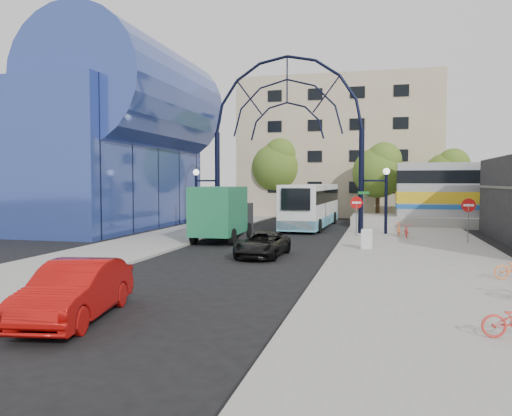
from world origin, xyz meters
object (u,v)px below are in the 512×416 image
(do_not_enter_sign, at_px, (468,210))
(bike_near_a, at_px, (407,230))
(stop_sign, at_px, (357,206))
(tree_north_a, at_px, (379,170))
(sandwich_board, at_px, (367,237))
(green_truck, at_px, (223,214))
(bike_near_b, at_px, (399,229))
(black_suv, at_px, (263,244))
(red_sedan, at_px, (75,291))
(street_name_sign, at_px, (363,204))
(gateway_arch, at_px, (287,108))
(tree_north_b, at_px, (278,165))
(city_bus, at_px, (311,205))
(tree_north_c, at_px, (448,173))

(do_not_enter_sign, distance_m, bike_near_a, 4.04)
(stop_sign, distance_m, do_not_enter_sign, 6.51)
(tree_north_a, distance_m, bike_near_a, 14.57)
(sandwich_board, bearing_deg, do_not_enter_sign, 36.68)
(green_truck, height_order, bike_near_b, green_truck)
(sandwich_board, bearing_deg, tree_north_a, 88.50)
(black_suv, xyz_separation_m, red_sedan, (-2.18, -11.59, 0.16))
(green_truck, bearing_deg, do_not_enter_sign, 3.64)
(street_name_sign, distance_m, bike_near_b, 2.72)
(sandwich_board, bearing_deg, black_suv, -147.65)
(red_sedan, xyz_separation_m, bike_near_b, (8.67, 21.58, -0.18))
(street_name_sign, distance_m, red_sedan, 22.20)
(do_not_enter_sign, xyz_separation_m, red_sedan, (-12.28, -18.59, -1.23))
(stop_sign, relative_size, green_truck, 0.39)
(black_suv, height_order, bike_near_b, black_suv)
(street_name_sign, distance_m, sandwich_board, 6.78)
(green_truck, xyz_separation_m, red_sedan, (1.60, -17.25, -0.87))
(gateway_arch, distance_m, stop_sign, 8.37)
(street_name_sign, xyz_separation_m, red_sedan, (-6.48, -21.19, -1.39))
(tree_north_b, relative_size, red_sedan, 1.77)
(red_sedan, distance_m, bike_near_a, 22.54)
(gateway_arch, relative_size, tree_north_a, 1.95)
(sandwich_board, relative_size, bike_near_b, 0.67)
(sandwich_board, relative_size, bike_near_a, 0.61)
(red_sedan, height_order, bike_near_a, red_sedan)
(city_bus, distance_m, green_truck, 10.93)
(street_name_sign, bearing_deg, city_bus, 123.58)
(tree_north_a, relative_size, bike_near_b, 4.71)
(gateway_arch, xyz_separation_m, green_truck, (-2.87, -5.34, -6.94))
(do_not_enter_sign, bearing_deg, city_bus, 138.32)
(gateway_arch, xyz_separation_m, stop_sign, (4.80, -2.00, -6.56))
(tree_north_a, height_order, red_sedan, tree_north_a)
(street_name_sign, bearing_deg, sandwich_board, -86.54)
(tree_north_a, height_order, black_suv, tree_north_a)
(tree_north_c, xyz_separation_m, red_sedan, (-13.40, -36.51, -3.53))
(stop_sign, bearing_deg, do_not_enter_sign, -17.88)
(do_not_enter_sign, distance_m, street_name_sign, 6.36)
(city_bus, distance_m, black_suv, 15.91)
(black_suv, bearing_deg, red_sedan, -97.97)
(gateway_arch, relative_size, bike_near_a, 8.46)
(do_not_enter_sign, bearing_deg, tree_north_b, 126.74)
(tree_north_b, bearing_deg, gateway_arch, -76.32)
(tree_north_c, relative_size, bike_near_a, 4.03)
(bike_near_a, bearing_deg, tree_north_b, 123.36)
(tree_north_b, height_order, bike_near_b, tree_north_b)
(gateway_arch, xyz_separation_m, tree_north_a, (6.12, 11.93, -3.95))
(do_not_enter_sign, xyz_separation_m, tree_north_a, (-4.88, 15.93, 2.63))
(stop_sign, height_order, street_name_sign, street_name_sign)
(sandwich_board, xyz_separation_m, tree_north_b, (-9.48, 23.95, 4.52))
(do_not_enter_sign, bearing_deg, bike_near_a, 147.36)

